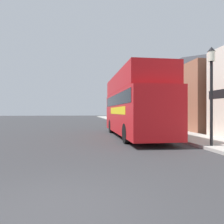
# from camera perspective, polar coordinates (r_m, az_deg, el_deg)

# --- Properties ---
(ground_plane) EXTENTS (144.00, 144.00, 0.00)m
(ground_plane) POSITION_cam_1_polar(r_m,az_deg,el_deg) (24.85, -9.19, -3.86)
(ground_plane) COLOR #333335
(sidewalk) EXTENTS (2.94, 108.00, 0.14)m
(sidewalk) POSITION_cam_1_polar(r_m,az_deg,el_deg) (22.94, 9.68, -4.02)
(sidewalk) COLOR #ADAAA3
(sidewalk) RESTS_ON ground_plane
(brick_terrace_rear) EXTENTS (6.00, 17.47, 7.94)m
(brick_terrace_rear) POSITION_cam_1_polar(r_m,az_deg,el_deg) (26.37, 17.76, 5.00)
(brick_terrace_rear) COLOR #9E664C
(brick_terrace_rear) RESTS_ON ground_plane
(tour_bus) EXTENTS (2.60, 10.02, 4.21)m
(tour_bus) POSITION_cam_1_polar(r_m,az_deg,el_deg) (14.93, 5.69, 0.90)
(tour_bus) COLOR red
(tour_bus) RESTS_ON ground_plane
(parked_car_ahead_of_bus) EXTENTS (1.95, 4.58, 1.33)m
(parked_car_ahead_of_bus) POSITION_cam_1_polar(r_m,az_deg,el_deg) (23.50, 2.62, -2.56)
(parked_car_ahead_of_bus) COLOR silver
(parked_car_ahead_of_bus) RESTS_ON ground_plane
(lamp_post_nearest) EXTENTS (0.35, 0.35, 4.56)m
(lamp_post_nearest) POSITION_cam_1_polar(r_m,az_deg,el_deg) (11.16, 24.54, 8.25)
(lamp_post_nearest) COLOR black
(lamp_post_nearest) RESTS_ON sidewalk
(lamp_post_second) EXTENTS (0.35, 0.35, 5.15)m
(lamp_post_second) POSITION_cam_1_polar(r_m,az_deg,el_deg) (19.51, 9.80, 5.80)
(lamp_post_second) COLOR black
(lamp_post_second) RESTS_ON sidewalk
(lamp_post_third) EXTENTS (0.35, 0.35, 4.92)m
(lamp_post_third) POSITION_cam_1_polar(r_m,az_deg,el_deg) (28.35, 4.24, 3.73)
(lamp_post_third) COLOR black
(lamp_post_third) RESTS_ON sidewalk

